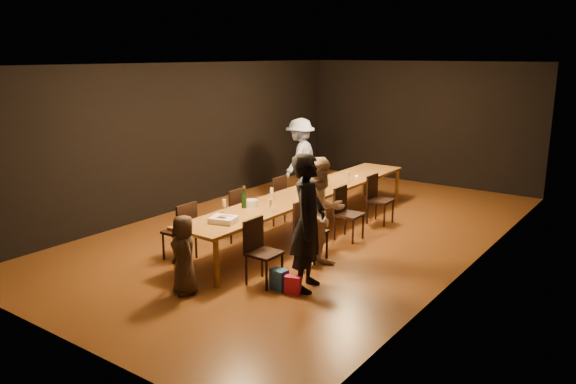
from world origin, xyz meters
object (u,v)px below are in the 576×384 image
Objects in this scene: chair_left_1 at (230,214)px; chair_left_2 at (272,199)px; chair_right_1 at (311,231)px; woman_birthday at (308,223)px; man_blue at (300,159)px; ice_bucket at (322,182)px; table at (309,194)px; chair_right_2 at (349,214)px; chair_right_0 at (264,252)px; birthday_cake at (223,220)px; child at (184,254)px; woman_tan at (321,213)px; chair_left_0 at (179,231)px; chair_right_3 at (381,200)px; champagne_bottle at (244,197)px; plate_stack at (251,203)px; chair_left_3 at (307,188)px.

chair_left_2 is at bearing 0.00° from chair_left_1.
chair_right_1 is 0.49× the size of woman_birthday.
ice_bucket is at bearing 35.43° from man_blue.
chair_right_2 is (0.85, 0.00, -0.24)m from table.
chair_right_0 is 0.86m from birthday_cake.
child is 3.67m from ice_bucket.
birthday_cake is at bearing 153.40° from woman_tan.
chair_left_0 is 4.52× the size of ice_bucket.
man_blue is at bearing 8.52° from chair_left_0.
woman_birthday is (2.28, -0.97, 0.48)m from chair_left_1.
woman_birthday reaches higher than chair_right_0.
chair_right_3 and chair_left_2 have the same top height.
man_blue is at bearing 110.24° from champagne_bottle.
chair_left_1 is at bearing -119.24° from ice_bucket.
champagne_bottle is at bearing 126.31° from child.
table is at bearing -90.00° from chair_left_2.
child is (1.65, -5.15, -0.35)m from man_blue.
chair_left_2 is (0.00, 1.20, 0.00)m from chair_left_1.
ice_bucket is at bearing -152.90° from chair_right_1.
champagne_bottle is at bearing -97.72° from ice_bucket.
chair_left_0 is at bearing -90.00° from chair_right_0.
table is 2.56m from chair_left_0.
chair_right_2 is 2.51m from birthday_cake.
chair_left_2 is 2.10× the size of birthday_cake.
woman_tan is (2.00, -0.20, 0.39)m from chair_left_1.
woman_tan reaches higher than plate_stack.
chair_left_2 is at bearing -180.00° from chair_left_3.
chair_right_3 reaches higher than plate_stack.
man_blue is (-2.34, 4.29, 0.43)m from chair_right_0.
chair_right_0 is 2.93m from ice_bucket.
chair_right_3 is 2.94m from chair_left_1.
chair_right_3 is 2.85m from plate_stack.
woman_birthday reaches higher than woman_tan.
chair_right_1 is 4.52× the size of ice_bucket.
man_blue is 2.15m from ice_bucket.
man_blue reaches higher than chair_left_2.
child is at bearing -88.07° from ice_bucket.
chair_left_0 is 2.27m from woman_tan.
plate_stack is at bearing -35.37° from chair_left_0.
chair_right_0 is at bearing -174.31° from woman_tan.
birthday_cake is at bearing -88.71° from table.
table is at bearing -90.00° from chair_right_2.
chair_right_1 is 0.53m from woman_tan.
child is at bearing -153.90° from chair_left_1.
child is 5.25× the size of plate_stack.
ice_bucket reaches higher than table.
chair_left_3 is 4.58m from child.
chair_left_1 is at bearing 1.65° from man_blue.
man_blue reaches higher than champagne_bottle.
chair_left_3 is 2.75m from plate_stack.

